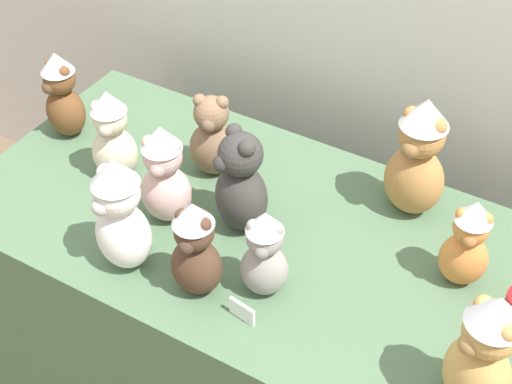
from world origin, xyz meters
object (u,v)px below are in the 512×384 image
(teddy_bear_blush, at_px, (165,175))
(teddy_bear_mocha, at_px, (212,138))
(display_table, at_px, (256,322))
(teddy_bear_charcoal, at_px, (241,184))
(teddy_bear_ginger, at_px, (467,243))
(teddy_bear_cream, at_px, (112,136))
(teddy_bear_ash, at_px, (264,254))
(teddy_bear_cocoa, at_px, (195,249))
(teddy_bear_caramel, at_px, (418,158))
(teddy_bear_chestnut, at_px, (62,96))
(teddy_bear_snow, at_px, (120,215))
(teddy_bear_honey, at_px, (483,353))

(teddy_bear_blush, xyz_separation_m, teddy_bear_mocha, (0.00, 0.22, -0.03))
(display_table, xyz_separation_m, teddy_bear_charcoal, (-0.04, -0.01, 0.53))
(teddy_bear_ginger, bearing_deg, teddy_bear_cream, 173.39)
(teddy_bear_cream, xyz_separation_m, teddy_bear_ash, (0.56, -0.16, -0.01))
(display_table, xyz_separation_m, teddy_bear_cocoa, (-0.01, -0.25, 0.53))
(teddy_bear_mocha, bearing_deg, teddy_bear_charcoal, -60.57)
(teddy_bear_charcoal, bearing_deg, teddy_bear_caramel, 71.05)
(teddy_bear_charcoal, distance_m, teddy_bear_ash, 0.23)
(teddy_bear_chestnut, relative_size, teddy_bear_caramel, 0.78)
(teddy_bear_cocoa, relative_size, teddy_bear_caramel, 0.79)
(teddy_bear_chestnut, relative_size, teddy_bear_snow, 0.84)
(teddy_bear_snow, bearing_deg, teddy_bear_charcoal, 69.86)
(teddy_bear_ash, height_order, teddy_bear_mocha, teddy_bear_mocha)
(teddy_bear_chestnut, relative_size, teddy_bear_cocoa, 1.00)
(teddy_bear_charcoal, distance_m, teddy_bear_honey, 0.71)
(teddy_bear_cocoa, bearing_deg, display_table, 78.69)
(display_table, distance_m, teddy_bear_mocha, 0.57)
(display_table, xyz_separation_m, teddy_bear_mocha, (-0.21, 0.13, 0.51))
(teddy_bear_charcoal, xyz_separation_m, teddy_bear_ash, (0.16, -0.16, -0.02))
(teddy_bear_cream, xyz_separation_m, teddy_bear_honey, (1.08, -0.20, 0.02))
(teddy_bear_ginger, height_order, teddy_bear_mocha, teddy_bear_mocha)
(display_table, xyz_separation_m, teddy_bear_ginger, (0.51, 0.09, 0.52))
(teddy_bear_chestnut, bearing_deg, teddy_bear_caramel, 21.40)
(teddy_bear_chestnut, bearing_deg, teddy_bear_cocoa, -15.28)
(teddy_bear_ginger, xyz_separation_m, teddy_bear_cocoa, (-0.52, -0.34, 0.01))
(teddy_bear_blush, relative_size, teddy_bear_honey, 0.91)
(teddy_bear_chestnut, relative_size, teddy_bear_mocha, 1.08)
(teddy_bear_cream, distance_m, teddy_bear_ash, 0.58)
(teddy_bear_ginger, bearing_deg, teddy_bear_caramel, 125.22)
(teddy_bear_blush, height_order, teddy_bear_chestnut, teddy_bear_blush)
(teddy_bear_charcoal, bearing_deg, teddy_bear_chestnut, -153.51)
(teddy_bear_charcoal, xyz_separation_m, teddy_bear_snow, (-0.17, -0.25, 0.02))
(teddy_bear_cream, height_order, teddy_bear_ash, teddy_bear_cream)
(teddy_bear_blush, relative_size, teddy_bear_ash, 1.17)
(teddy_bear_cocoa, relative_size, teddy_bear_ash, 1.09)
(teddy_bear_ginger, relative_size, teddy_bear_charcoal, 0.85)
(teddy_bear_charcoal, relative_size, teddy_bear_mocha, 1.17)
(teddy_bear_snow, relative_size, teddy_bear_ash, 1.30)
(teddy_bear_cream, distance_m, teddy_bear_caramel, 0.80)
(teddy_bear_chestnut, distance_m, teddy_bear_snow, 0.57)
(teddy_bear_cocoa, bearing_deg, teddy_bear_blush, 132.20)
(display_table, relative_size, teddy_bear_charcoal, 5.29)
(teddy_bear_snow, bearing_deg, teddy_bear_cream, 146.09)
(display_table, relative_size, teddy_bear_chestnut, 5.73)
(teddy_bear_honey, bearing_deg, teddy_bear_chestnut, -158.00)
(teddy_bear_ash, distance_m, teddy_bear_caramel, 0.48)
(teddy_bear_blush, distance_m, teddy_bear_charcoal, 0.19)
(teddy_bear_snow, xyz_separation_m, teddy_bear_cream, (-0.22, 0.25, -0.02))
(display_table, xyz_separation_m, teddy_bear_ash, (0.12, -0.17, 0.51))
(display_table, bearing_deg, teddy_bear_ginger, 9.89)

